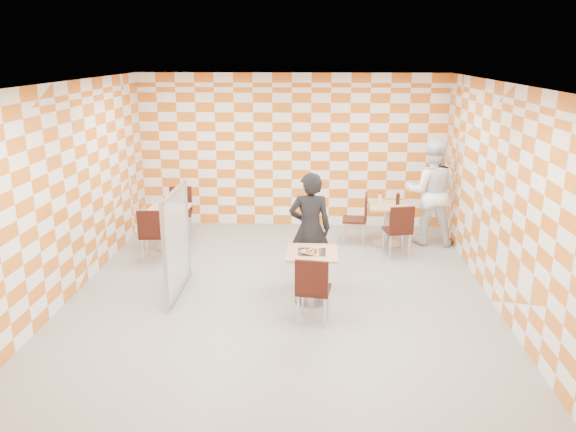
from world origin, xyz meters
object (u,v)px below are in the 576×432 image
(chair_second_front, at_px, (399,227))
(main_table, at_px, (312,268))
(soda_bottle, at_px, (398,199))
(chair_second_side, at_px, (360,215))
(man_dark, at_px, (310,229))
(man_white, at_px, (431,192))
(chair_empty_near, at_px, (152,231))
(chair_empty_far, at_px, (181,207))
(sport_bottle, at_px, (380,198))
(second_table, at_px, (388,218))
(chair_main_front, at_px, (313,286))
(empty_table, at_px, (169,221))
(partition, at_px, (177,242))

(chair_second_front, bearing_deg, main_table, -128.17)
(soda_bottle, bearing_deg, chair_second_side, 179.51)
(man_dark, height_order, soda_bottle, man_dark)
(chair_second_side, height_order, man_white, man_white)
(chair_empty_near, relative_size, chair_empty_far, 1.00)
(chair_empty_far, distance_m, man_dark, 3.33)
(main_table, height_order, soda_bottle, soda_bottle)
(chair_second_front, relative_size, chair_empty_near, 1.00)
(chair_empty_far, distance_m, man_white, 4.65)
(sport_bottle, bearing_deg, second_table, -47.01)
(sport_bottle, bearing_deg, man_white, -0.43)
(chair_main_front, xyz_separation_m, chair_second_side, (0.82, 3.23, 0.00))
(empty_table, relative_size, chair_second_side, 0.81)
(chair_main_front, relative_size, chair_empty_far, 1.00)
(chair_second_side, relative_size, man_white, 0.48)
(chair_second_front, bearing_deg, sport_bottle, 107.90)
(chair_second_front, xyz_separation_m, soda_bottle, (0.05, 0.68, 0.31))
(second_table, bearing_deg, chair_empty_far, 174.47)
(empty_table, distance_m, sport_bottle, 3.80)
(chair_main_front, height_order, man_white, man_white)
(sport_bottle, relative_size, soda_bottle, 0.87)
(man_dark, bearing_deg, soda_bottle, -134.19)
(partition, xyz_separation_m, man_white, (4.03, 2.45, 0.17))
(chair_empty_far, bearing_deg, chair_second_side, -5.67)
(partition, distance_m, man_dark, 1.95)
(main_table, relative_size, chair_main_front, 0.81)
(chair_main_front, bearing_deg, main_table, 91.74)
(main_table, distance_m, man_dark, 0.76)
(chair_empty_near, xyz_separation_m, chair_empty_far, (0.12, 1.47, 0.00))
(chair_second_side, height_order, chair_empty_far, same)
(main_table, xyz_separation_m, sport_bottle, (1.20, 2.65, 0.33))
(soda_bottle, bearing_deg, main_table, -120.72)
(man_dark, distance_m, sport_bottle, 2.33)
(chair_second_front, height_order, chair_empty_far, same)
(main_table, relative_size, man_dark, 0.44)
(second_table, relative_size, partition, 0.48)
(empty_table, bearing_deg, chair_second_front, -3.71)
(second_table, height_order, partition, partition)
(main_table, bearing_deg, man_white, 51.48)
(partition, bearing_deg, empty_table, 107.83)
(chair_second_front, relative_size, sport_bottle, 4.62)
(chair_empty_far, relative_size, man_white, 0.48)
(second_table, relative_size, empty_table, 1.00)
(sport_bottle, bearing_deg, chair_second_side, -163.47)
(main_table, height_order, man_dark, man_dark)
(empty_table, xyz_separation_m, chair_empty_near, (-0.10, -0.71, 0.04))
(chair_empty_far, bearing_deg, empty_table, -91.72)
(second_table, xyz_separation_m, partition, (-3.26, -2.31, 0.28))
(empty_table, bearing_deg, chair_second_side, 7.20)
(second_table, xyz_separation_m, chair_empty_near, (-3.98, -1.10, 0.04))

